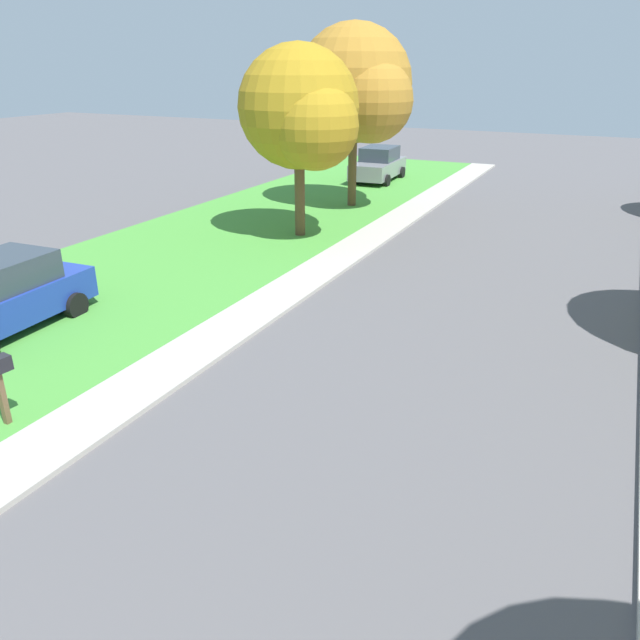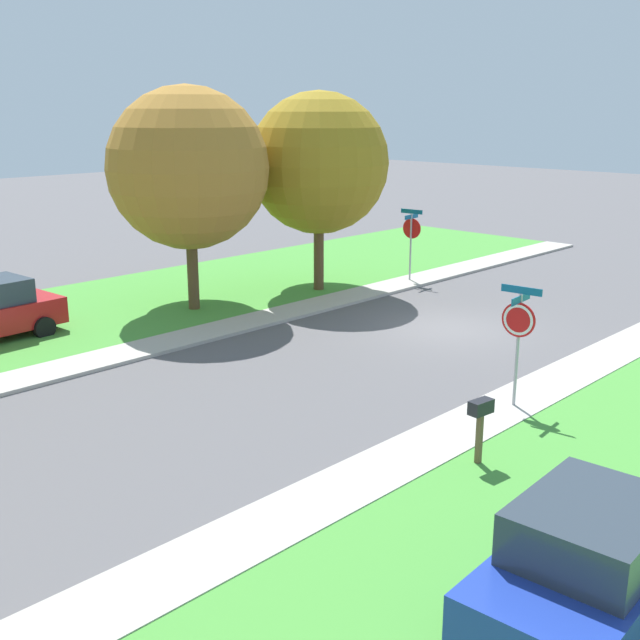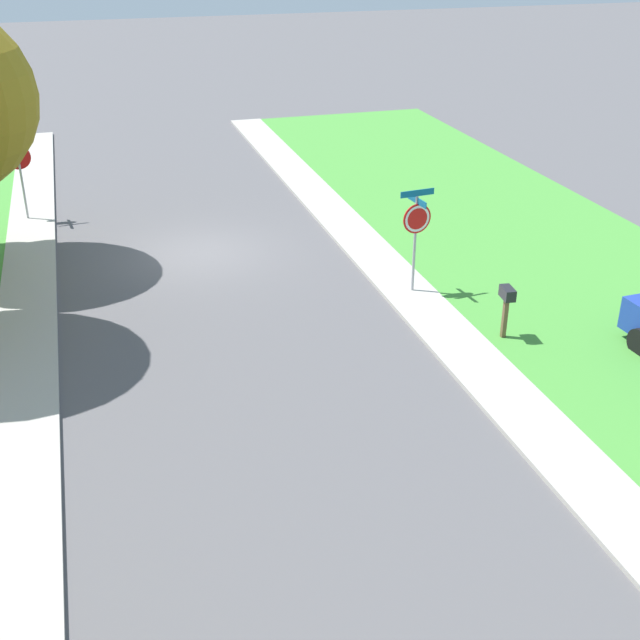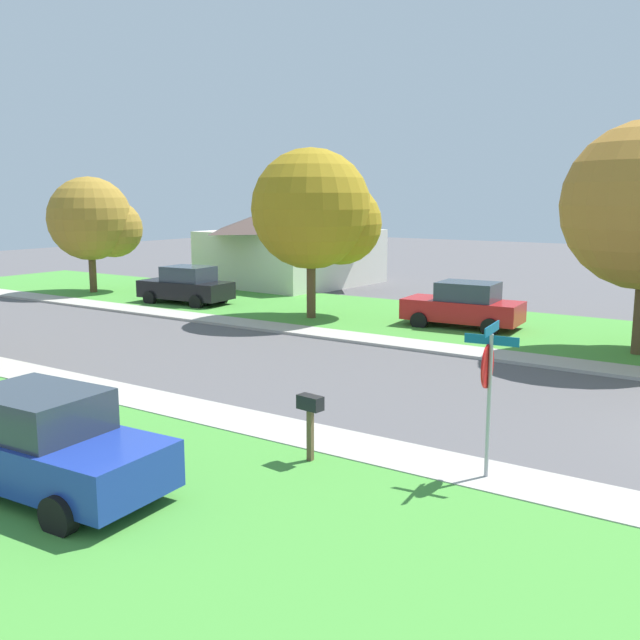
{
  "view_description": "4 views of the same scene",
  "coord_description": "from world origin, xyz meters",
  "px_view_note": "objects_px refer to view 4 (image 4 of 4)",
  "views": [
    {
      "loc": [
        3.01,
        1.43,
        5.84
      ],
      "look_at": [
        -1.6,
        10.94,
        1.4
      ],
      "focal_mm": 34.7,
      "sensor_mm": 36.0,
      "label": 1
    },
    {
      "loc": [
        -12.88,
        18.77,
        6.42
      ],
      "look_at": [
        -0.12,
        5.63,
        1.4
      ],
      "focal_mm": 43.58,
      "sensor_mm": 36.0,
      "label": 2
    },
    {
      "loc": [
        2.99,
        22.19,
        8.83
      ],
      "look_at": [
        -1.28,
        7.83,
        1.4
      ],
      "focal_mm": 46.27,
      "sensor_mm": 36.0,
      "label": 3
    },
    {
      "loc": [
        -16.09,
        0.24,
        4.87
      ],
      "look_at": [
        0.51,
        11.3,
        1.4
      ],
      "focal_mm": 40.03,
      "sensor_mm": 36.0,
      "label": 4
    }
  ],
  "objects_px": {
    "house_right_setback": "(292,242)",
    "mailbox": "(310,412)",
    "tree_across_right": "(319,213)",
    "car_black_near_corner": "(186,286)",
    "car_red_across_road": "(464,306)",
    "tree_sidewalk_mid": "(96,221)",
    "stop_sign_far_corner": "(488,376)",
    "car_blue_behind_trees": "(44,444)"
  },
  "relations": [
    {
      "from": "mailbox",
      "to": "car_blue_behind_trees",
      "type": "bearing_deg",
      "value": 141.03
    },
    {
      "from": "house_right_setback",
      "to": "stop_sign_far_corner",
      "type": "bearing_deg",
      "value": -137.42
    },
    {
      "from": "stop_sign_far_corner",
      "to": "tree_sidewalk_mid",
      "type": "height_order",
      "value": "tree_sidewalk_mid"
    },
    {
      "from": "car_black_near_corner",
      "to": "car_red_across_road",
      "type": "relative_size",
      "value": 1.0
    },
    {
      "from": "stop_sign_far_corner",
      "to": "house_right_setback",
      "type": "xyz_separation_m",
      "value": [
        20.92,
        19.23,
        0.49
      ]
    },
    {
      "from": "tree_sidewalk_mid",
      "to": "mailbox",
      "type": "xyz_separation_m",
      "value": [
        -13.42,
        -22.2,
        -2.62
      ]
    },
    {
      "from": "car_blue_behind_trees",
      "to": "tree_sidewalk_mid",
      "type": "distance_m",
      "value": 25.87
    },
    {
      "from": "car_black_near_corner",
      "to": "car_red_across_road",
      "type": "height_order",
      "value": "same"
    },
    {
      "from": "car_black_near_corner",
      "to": "tree_across_right",
      "type": "bearing_deg",
      "value": -88.62
    },
    {
      "from": "car_red_across_road",
      "to": "tree_across_right",
      "type": "height_order",
      "value": "tree_across_right"
    },
    {
      "from": "stop_sign_far_corner",
      "to": "tree_across_right",
      "type": "relative_size",
      "value": 0.41
    },
    {
      "from": "house_right_setback",
      "to": "mailbox",
      "type": "xyz_separation_m",
      "value": [
        -21.94,
        -16.27,
        -1.37
      ]
    },
    {
      "from": "car_red_across_road",
      "to": "tree_across_right",
      "type": "relative_size",
      "value": 0.65
    },
    {
      "from": "car_blue_behind_trees",
      "to": "tree_sidewalk_mid",
      "type": "relative_size",
      "value": 0.75
    },
    {
      "from": "car_blue_behind_trees",
      "to": "car_black_near_corner",
      "type": "bearing_deg",
      "value": 37.9
    },
    {
      "from": "car_blue_behind_trees",
      "to": "car_red_across_road",
      "type": "bearing_deg",
      "value": 0.34
    },
    {
      "from": "stop_sign_far_corner",
      "to": "mailbox",
      "type": "relative_size",
      "value": 2.11
    },
    {
      "from": "tree_across_right",
      "to": "car_black_near_corner",
      "type": "bearing_deg",
      "value": 91.38
    },
    {
      "from": "tree_sidewalk_mid",
      "to": "car_red_across_road",
      "type": "bearing_deg",
      "value": -87.15
    },
    {
      "from": "stop_sign_far_corner",
      "to": "car_blue_behind_trees",
      "type": "height_order",
      "value": "stop_sign_far_corner"
    },
    {
      "from": "car_blue_behind_trees",
      "to": "tree_sidewalk_mid",
      "type": "xyz_separation_m",
      "value": [
        16.94,
        19.35,
        2.75
      ]
    },
    {
      "from": "car_black_near_corner",
      "to": "mailbox",
      "type": "distance_m",
      "value": 20.44
    },
    {
      "from": "tree_across_right",
      "to": "car_red_across_road",
      "type": "bearing_deg",
      "value": -78.4
    },
    {
      "from": "tree_sidewalk_mid",
      "to": "house_right_setback",
      "type": "relative_size",
      "value": 0.61
    },
    {
      "from": "car_blue_behind_trees",
      "to": "car_red_across_road",
      "type": "height_order",
      "value": "same"
    },
    {
      "from": "house_right_setback",
      "to": "car_black_near_corner",
      "type": "bearing_deg",
      "value": -176.62
    },
    {
      "from": "stop_sign_far_corner",
      "to": "car_black_near_corner",
      "type": "relative_size",
      "value": 0.63
    },
    {
      "from": "car_red_across_road",
      "to": "stop_sign_far_corner",
      "type": "bearing_deg",
      "value": -156.12
    },
    {
      "from": "tree_sidewalk_mid",
      "to": "house_right_setback",
      "type": "distance_m",
      "value": 10.45
    },
    {
      "from": "mailbox",
      "to": "car_black_near_corner",
      "type": "bearing_deg",
      "value": 50.38
    },
    {
      "from": "stop_sign_far_corner",
      "to": "car_black_near_corner",
      "type": "distance_m",
      "value": 22.25
    },
    {
      "from": "car_red_across_road",
      "to": "house_right_setback",
      "type": "bearing_deg",
      "value": 60.4
    },
    {
      "from": "tree_across_right",
      "to": "tree_sidewalk_mid",
      "type": "relative_size",
      "value": 1.15
    },
    {
      "from": "stop_sign_far_corner",
      "to": "mailbox",
      "type": "height_order",
      "value": "stop_sign_far_corner"
    },
    {
      "from": "car_blue_behind_trees",
      "to": "mailbox",
      "type": "height_order",
      "value": "car_blue_behind_trees"
    },
    {
      "from": "car_black_near_corner",
      "to": "car_red_across_road",
      "type": "distance_m",
      "value": 12.86
    },
    {
      "from": "tree_across_right",
      "to": "tree_sidewalk_mid",
      "type": "xyz_separation_m",
      "value": [
        0.21,
        13.56,
        -0.6
      ]
    },
    {
      "from": "tree_across_right",
      "to": "house_right_setback",
      "type": "height_order",
      "value": "tree_across_right"
    },
    {
      "from": "house_right_setback",
      "to": "tree_sidewalk_mid",
      "type": "bearing_deg",
      "value": 145.16
    },
    {
      "from": "car_red_across_road",
      "to": "house_right_setback",
      "type": "relative_size",
      "value": 0.46
    },
    {
      "from": "tree_across_right",
      "to": "tree_sidewalk_mid",
      "type": "bearing_deg",
      "value": 89.11
    },
    {
      "from": "car_red_across_road",
      "to": "car_blue_behind_trees",
      "type": "bearing_deg",
      "value": -179.66
    }
  ]
}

